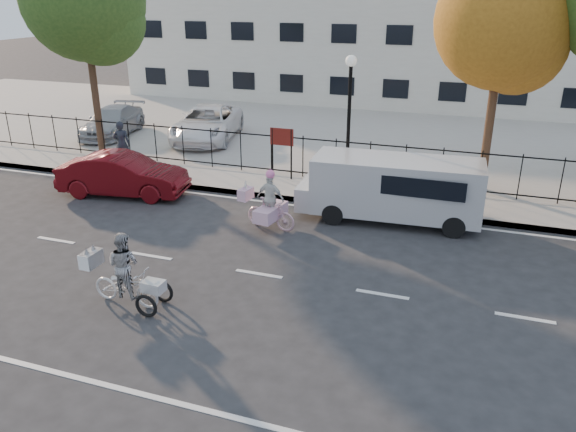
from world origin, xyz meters
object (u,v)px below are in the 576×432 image
at_px(lamppost, 350,98).
at_px(red_sedan, 123,175).
at_px(lot_car_b, 207,123).
at_px(unicorn_bike, 270,207).
at_px(lot_car_a, 113,121).
at_px(white_van, 393,187).
at_px(zebra_trike, 125,277).
at_px(pedestrian, 122,143).

xyz_separation_m(lamppost, red_sedan, (-6.87, -3.00, -2.42)).
bearing_deg(lamppost, lot_car_b, 150.50).
relative_size(unicorn_bike, lot_car_a, 0.41).
height_order(lamppost, white_van, lamppost).
relative_size(lamppost, unicorn_bike, 2.43).
relative_size(red_sedan, lot_car_a, 0.97).
relative_size(zebra_trike, red_sedan, 0.46).
height_order(zebra_trike, pedestrian, pedestrian).
bearing_deg(lot_car_b, zebra_trike, -82.88).
bearing_deg(white_van, pedestrian, 167.00).
relative_size(unicorn_bike, lot_car_b, 0.34).
distance_m(lamppost, lot_car_b, 8.77).
distance_m(lamppost, lot_car_a, 12.61).
relative_size(zebra_trike, lot_car_a, 0.45).
xyz_separation_m(lot_car_a, lot_car_b, (4.51, 0.67, 0.10)).
xyz_separation_m(red_sedan, lot_car_b, (-0.52, 7.18, 0.19)).
bearing_deg(unicorn_bike, white_van, -51.97).
xyz_separation_m(lamppost, unicorn_bike, (-1.25, -4.07, -2.46)).
bearing_deg(zebra_trike, unicorn_bike, -14.77).
bearing_deg(zebra_trike, lot_car_b, 21.05).
distance_m(unicorn_bike, red_sedan, 5.71).
bearing_deg(lot_car_a, pedestrian, -61.37).
relative_size(red_sedan, lot_car_b, 0.80).
xyz_separation_m(white_van, lot_car_b, (-9.31, 6.48, -0.15)).
bearing_deg(white_van, lot_car_b, 141.94).
xyz_separation_m(white_van, red_sedan, (-8.79, -0.70, -0.34)).
xyz_separation_m(lamppost, lot_car_b, (-7.38, 4.18, -2.23)).
bearing_deg(lamppost, zebra_trike, -106.63).
distance_m(white_van, lot_car_b, 11.34).
bearing_deg(lamppost, red_sedan, -156.40).
bearing_deg(lot_car_b, pedestrian, -117.24).
relative_size(zebra_trike, pedestrian, 1.15).
relative_size(unicorn_bike, white_van, 0.33).
relative_size(white_van, lot_car_a, 1.23).
bearing_deg(lot_car_b, white_van, -47.29).
relative_size(red_sedan, pedestrian, 2.48).
bearing_deg(pedestrian, unicorn_bike, 139.03).
bearing_deg(lamppost, pedestrian, -176.76).
xyz_separation_m(pedestrian, lot_car_b, (1.23, 4.66, -0.12)).
height_order(lamppost, lot_car_b, lamppost).
height_order(zebra_trike, unicorn_bike, unicorn_bike).
relative_size(zebra_trike, lot_car_b, 0.37).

